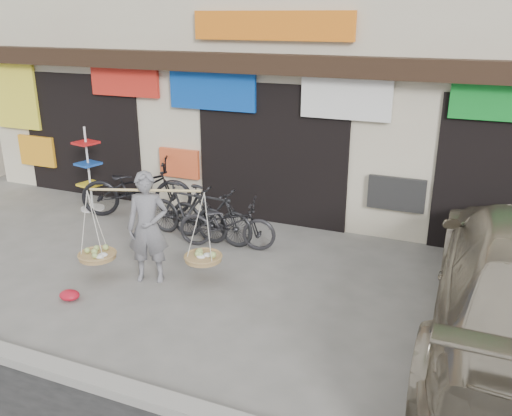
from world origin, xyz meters
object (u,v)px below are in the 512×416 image
at_px(street_vendor, 148,231).
at_px(bike_2, 227,223).
at_px(bike_0, 137,188).
at_px(bike_1, 210,215).
at_px(display_rack, 89,177).
at_px(bike_3, 187,211).

xyz_separation_m(street_vendor, bike_2, (0.56, 1.56, -0.35)).
bearing_deg(bike_2, bike_0, 60.45).
xyz_separation_m(bike_1, bike_2, (0.39, -0.13, -0.06)).
distance_m(bike_0, bike_1, 2.11).
relative_size(bike_2, display_rack, 0.98).
bearing_deg(street_vendor, display_rack, 122.54).
height_order(bike_2, display_rack, display_rack).
bearing_deg(bike_0, bike_1, -132.72).
height_order(bike_0, display_rack, display_rack).
xyz_separation_m(bike_1, bike_3, (-0.47, 0.00, 0.00)).
distance_m(street_vendor, display_rack, 3.70).
bearing_deg(display_rack, bike_1, -10.35).
bearing_deg(street_vendor, bike_1, 64.36).
bearing_deg(bike_3, street_vendor, -163.99).
distance_m(bike_0, bike_3, 1.66).
relative_size(bike_0, display_rack, 1.26).
height_order(bike_2, bike_3, bike_3).
distance_m(bike_1, bike_2, 0.41).
bearing_deg(bike_2, bike_3, 69.83).
relative_size(street_vendor, display_rack, 1.20).
bearing_deg(bike_3, bike_1, -84.07).
bearing_deg(bike_2, display_rack, 67.00).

